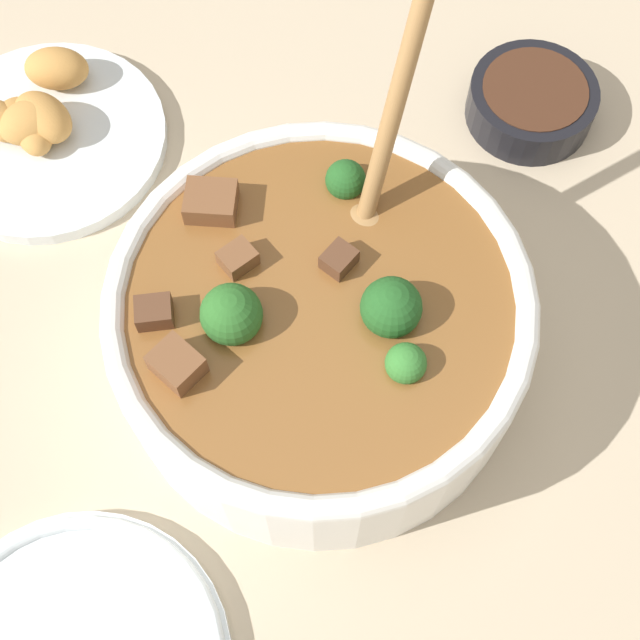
# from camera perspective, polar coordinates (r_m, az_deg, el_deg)

# --- Properties ---
(ground_plane) EXTENTS (4.00, 4.00, 0.00)m
(ground_plane) POSITION_cam_1_polar(r_m,az_deg,el_deg) (0.63, -0.00, -2.30)
(ground_plane) COLOR #C6B293
(stew_bowl) EXTENTS (0.27, 0.31, 0.28)m
(stew_bowl) POSITION_cam_1_polar(r_m,az_deg,el_deg) (0.58, -0.01, -0.21)
(stew_bowl) COLOR white
(stew_bowl) RESTS_ON ground_plane
(condiment_bowl) EXTENTS (0.10, 0.10, 0.03)m
(condiment_bowl) POSITION_cam_1_polar(r_m,az_deg,el_deg) (0.75, 13.40, 13.50)
(condiment_bowl) COLOR black
(condiment_bowl) RESTS_ON ground_plane
(food_plate) EXTENTS (0.19, 0.19, 0.05)m
(food_plate) POSITION_cam_1_polar(r_m,az_deg,el_deg) (0.75, -17.37, 11.66)
(food_plate) COLOR white
(food_plate) RESTS_ON ground_plane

